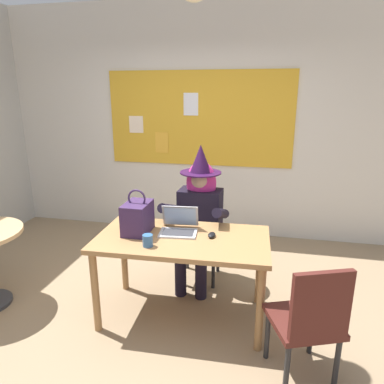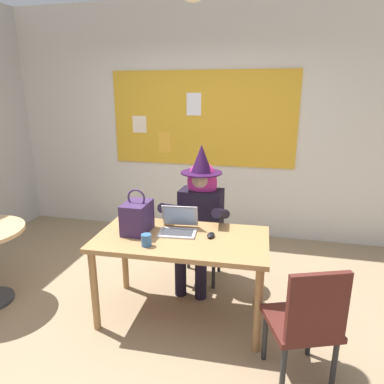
# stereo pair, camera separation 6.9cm
# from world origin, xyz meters

# --- Properties ---
(ground_plane) EXTENTS (24.00, 24.00, 0.00)m
(ground_plane) POSITION_xyz_m (0.00, 0.00, 0.00)
(ground_plane) COLOR #937A5B
(wall_back_bulletin) EXTENTS (5.31, 2.15, 2.99)m
(wall_back_bulletin) POSITION_xyz_m (0.00, 2.07, 1.50)
(wall_back_bulletin) COLOR silver
(wall_back_bulletin) RESTS_ON ground
(desk_main) EXTENTS (1.44, 0.80, 0.74)m
(desk_main) POSITION_xyz_m (0.23, 0.11, 0.65)
(desk_main) COLOR #A37547
(desk_main) RESTS_ON ground
(chair_at_desk) EXTENTS (0.42, 0.42, 0.89)m
(chair_at_desk) POSITION_xyz_m (0.26, 0.85, 0.49)
(chair_at_desk) COLOR #2D3347
(chair_at_desk) RESTS_ON ground
(person_costumed) EXTENTS (0.61, 0.68, 1.40)m
(person_costumed) POSITION_xyz_m (0.25, 0.73, 0.78)
(person_costumed) COLOR black
(person_costumed) RESTS_ON ground
(laptop) EXTENTS (0.34, 0.32, 0.21)m
(laptop) POSITION_xyz_m (0.18, 0.22, 0.79)
(laptop) COLOR #B7B7BC
(laptop) RESTS_ON desk_main
(computer_mouse) EXTENTS (0.06, 0.11, 0.03)m
(computer_mouse) POSITION_xyz_m (0.47, 0.17, 0.76)
(computer_mouse) COLOR black
(computer_mouse) RESTS_ON desk_main
(handbag) EXTENTS (0.20, 0.30, 0.38)m
(handbag) POSITION_xyz_m (-0.16, 0.14, 0.87)
(handbag) COLOR #38234C
(handbag) RESTS_ON desk_main
(coffee_mug) EXTENTS (0.08, 0.08, 0.09)m
(coffee_mug) POSITION_xyz_m (0.02, -0.11, 0.79)
(coffee_mug) COLOR #336099
(coffee_mug) RESTS_ON desk_main
(chair_extra_corner) EXTENTS (0.54, 0.54, 0.89)m
(chair_extra_corner) POSITION_xyz_m (1.20, -0.43, 0.50)
(chair_extra_corner) COLOR #4C1E19
(chair_extra_corner) RESTS_ON ground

